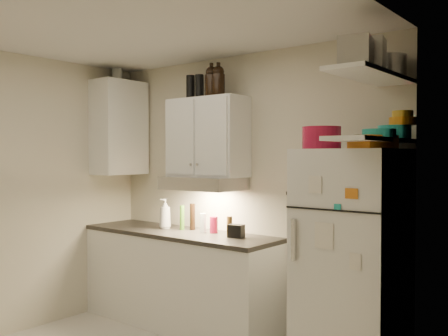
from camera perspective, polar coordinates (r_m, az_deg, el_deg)
The scene contains 35 objects.
ceiling at distance 3.74m, azimuth -12.18°, elevation 16.25°, with size 3.20×3.00×0.02m, color silver.
back_wall at distance 4.73m, azimuth 2.25°, elevation -2.84°, with size 3.20×0.02×2.60m, color beige.
left_wall at distance 4.98m, azimuth -23.91°, elevation -2.75°, with size 0.02×3.00×2.60m, color beige.
right_wall at distance 2.60m, azimuth 11.17°, elevation -6.37°, with size 0.02×3.00×2.60m, color beige.
base_cabinet at distance 4.98m, azimuth -5.16°, elevation -12.65°, with size 2.10×0.60×0.88m, color white.
countertop at distance 4.89m, azimuth -5.18°, elevation -7.42°, with size 2.10×0.62×0.04m, color #2B2825.
upper_cabinet at distance 4.77m, azimuth -1.90°, elevation 3.51°, with size 0.80×0.33×0.75m, color white.
side_cabinet at distance 5.49m, azimuth -11.90°, elevation 4.51°, with size 0.33×0.55×1.00m, color white.
range_hood at distance 4.72m, azimuth -2.41°, elevation -1.75°, with size 0.76×0.46×0.12m, color silver.
fridge at distance 3.86m, azimuth 14.39°, elevation -10.60°, with size 0.70×0.68×1.70m, color white.
shelf_hi at distance 3.62m, azimuth 16.57°, elevation 10.09°, with size 0.30×0.95×0.03m, color white.
shelf_lo at distance 3.58m, azimuth 16.52°, elevation 3.11°, with size 0.30×0.95×0.03m, color white.
knife_strip at distance 4.33m, azimuth 9.55°, elevation -2.99°, with size 0.42×0.02×0.03m, color black.
dutch_oven at distance 3.75m, azimuth 11.09°, elevation 3.40°, with size 0.28×0.28×0.16m, color #A61337.
book_stack at distance 3.53m, azimuth 16.63°, elevation 2.88°, with size 0.21×0.27×0.09m, color orange.
spice_jar at distance 3.65m, azimuth 14.72°, elevation 2.94°, with size 0.06×0.06×0.10m, color silver.
stock_pot at distance 3.92m, azimuth 18.43°, elevation 10.88°, with size 0.24×0.24×0.17m, color silver.
tin_a at distance 3.58m, azimuth 16.08°, elevation 12.23°, with size 0.22×0.20×0.22m, color #AAAAAD.
tin_b at distance 3.38m, azimuth 14.80°, elevation 12.66°, with size 0.20×0.20×0.20m, color #AAAAAD.
bowl_teal at distance 3.81m, azimuth 18.89°, elevation 3.91°, with size 0.23×0.23×0.09m, color teal.
bowl_orange at distance 3.79m, azimuth 19.72°, elevation 5.05°, with size 0.19×0.19×0.06m, color orange.
bowl_yellow at distance 3.79m, azimuth 19.73°, elevation 5.82°, with size 0.15×0.15×0.05m, color gold.
plates at distance 3.56m, azimuth 17.30°, elevation 3.81°, with size 0.23×0.23×0.06m, color teal.
growler_a at distance 4.70m, azimuth -1.43°, elevation 9.90°, with size 0.12×0.12×0.29m, color black, non-canonical shape.
growler_b at distance 4.64m, azimuth -0.65°, elevation 9.97°, with size 0.12×0.12×0.28m, color black, non-canonical shape.
thermos_a at distance 4.92m, azimuth -2.82°, elevation 9.23°, with size 0.08×0.08×0.24m, color black.
thermos_b at distance 5.02m, azimuth -3.85°, elevation 9.12°, with size 0.09×0.09×0.25m, color black.
side_jar at distance 5.63m, azimuth -12.12°, elevation 10.32°, with size 0.11×0.11×0.15m, color silver.
soap_bottle at distance 5.04m, azimuth -6.75°, elevation -5.01°, with size 0.13×0.13×0.34m, color white.
pepper_mill at distance 4.63m, azimuth 0.63°, elevation -6.59°, with size 0.05×0.05×0.17m, color brown.
oil_bottle at distance 4.95m, azimuth -4.81°, elevation -5.66°, with size 0.05×0.05×0.24m, color #3D701C.
vinegar_bottle at distance 4.94m, azimuth -3.62°, elevation -5.57°, with size 0.05×0.05×0.26m, color black.
clear_bottle at distance 4.76m, azimuth -2.42°, elevation -6.30°, with size 0.06×0.06×0.18m, color silver.
red_jar at distance 4.74m, azimuth -1.18°, elevation -6.51°, with size 0.08×0.08×0.16m, color #A61337.
caddy at distance 4.49m, azimuth 1.39°, elevation -7.21°, with size 0.14×0.10×0.12m, color black.
Camera 1 is at (2.80, -2.29, 1.65)m, focal length 40.00 mm.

